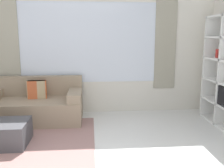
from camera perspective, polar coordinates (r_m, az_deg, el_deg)
wall_back at (r=5.16m, az=-5.38°, el=8.31°), size 6.35×0.11×2.70m
couch_main at (r=4.94m, az=-17.16°, el=-4.67°), size 1.76×0.93×0.81m
ottoman at (r=4.03m, az=-23.12°, el=-10.43°), size 0.64×0.61×0.35m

